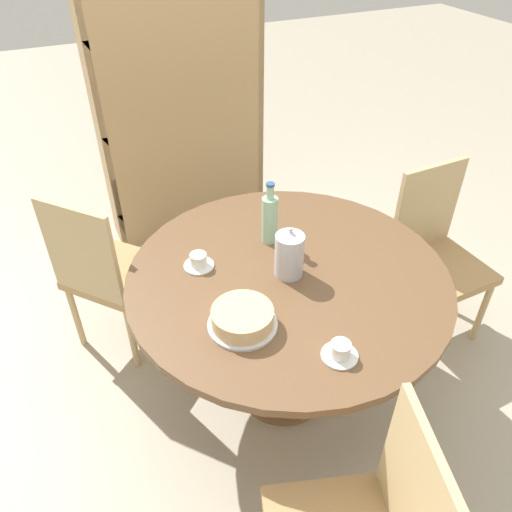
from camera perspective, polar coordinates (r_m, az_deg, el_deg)
The scene contains 10 objects.
ground_plane at distance 2.62m, azimuth 3.04°, elevation -14.77°, with size 14.00×14.00×0.00m, color #B2A893.
dining_table at distance 2.15m, azimuth 3.59°, elevation -4.41°, with size 1.34×1.34×0.75m.
chair_a at distance 2.60m, azimuth -16.68°, elevation -1.66°, with size 0.59×0.59×0.94m.
chair_c at distance 2.77m, azimuth 19.85°, elevation 0.36°, with size 0.44×0.44×0.94m.
bookshelf at distance 3.37m, azimuth -8.59°, elevation 15.21°, with size 1.06×0.28×1.64m.
coffee_pot at distance 2.00m, azimuth 3.76°, elevation 0.18°, with size 0.12×0.12×0.23m.
water_bottle at distance 2.19m, azimuth 1.58°, elevation 4.35°, with size 0.07×0.07×0.29m.
cake_main at distance 1.82m, azimuth -1.56°, elevation -7.13°, with size 0.26×0.26×0.08m.
cup_a at distance 1.75m, azimuth 9.59°, elevation -10.70°, with size 0.13×0.13×0.06m.
cup_b at distance 2.10m, azimuth -6.58°, elevation -0.64°, with size 0.13×0.13×0.06m.
Camera 1 is at (-0.77, -1.40, 2.08)m, focal length 35.00 mm.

